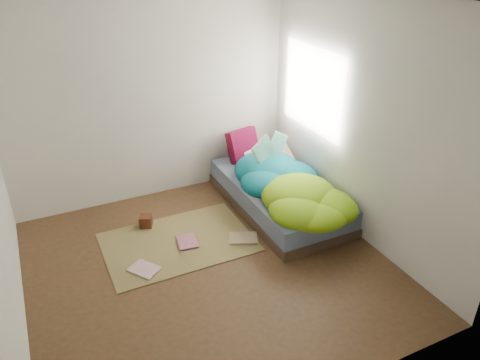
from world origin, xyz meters
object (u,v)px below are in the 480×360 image
object	(u,v)px
wooden_box	(146,221)
floor_book_a	(137,275)
pillow_magenta	(243,145)
floor_book_b	(178,243)
open_book	(271,140)
bed	(278,196)

from	to	relation	value
wooden_box	floor_book_a	world-z (taller)	wooden_box
pillow_magenta	floor_book_b	size ratio (longest dim) A/B	1.50
pillow_magenta	wooden_box	xyz separation A→B (m)	(-1.50, -0.51, -0.47)
open_book	floor_book_a	bearing A→B (deg)	-173.47
open_book	pillow_magenta	bearing A→B (deg)	83.65
bed	floor_book_b	xyz separation A→B (m)	(-1.39, -0.22, -0.14)
bed	floor_book_b	bearing A→B (deg)	-171.13
wooden_box	bed	bearing A→B (deg)	-10.32
bed	wooden_box	distance (m)	1.63
pillow_magenta	open_book	world-z (taller)	open_book
open_book	wooden_box	xyz separation A→B (m)	(-1.60, 0.06, -0.74)
bed	pillow_magenta	size ratio (longest dim) A/B	4.77
open_book	floor_book_a	xyz separation A→B (m)	(-1.93, -0.78, -0.80)
bed	wooden_box	size ratio (longest dim) A/B	14.53
open_book	floor_book_a	size ratio (longest dim) A/B	1.63
wooden_box	floor_book_b	xyz separation A→B (m)	(0.21, -0.51, -0.06)
bed	floor_book_a	distance (m)	2.01
pillow_magenta	wooden_box	world-z (taller)	pillow_magenta
pillow_magenta	floor_book_b	world-z (taller)	pillow_magenta
floor_book_b	bed	bearing A→B (deg)	17.30
wooden_box	floor_book_a	size ratio (longest dim) A/B	0.47
bed	floor_book_a	xyz separation A→B (m)	(-1.93, -0.55, -0.15)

